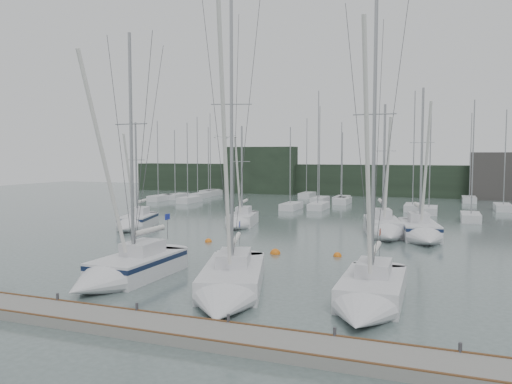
# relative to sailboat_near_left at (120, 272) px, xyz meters

# --- Properties ---
(ground) EXTENTS (160.00, 160.00, 0.00)m
(ground) POSITION_rel_sailboat_near_left_xyz_m (6.12, -0.54, -0.59)
(ground) COLOR #4D5E5C
(ground) RESTS_ON ground
(dock) EXTENTS (24.00, 2.00, 0.40)m
(dock) POSITION_rel_sailboat_near_left_xyz_m (6.12, -5.54, -0.39)
(dock) COLOR slate
(dock) RESTS_ON ground
(far_treeline) EXTENTS (90.00, 4.00, 5.00)m
(far_treeline) POSITION_rel_sailboat_near_left_xyz_m (6.12, 61.46, 1.91)
(far_treeline) COLOR black
(far_treeline) RESTS_ON ground
(far_building_left) EXTENTS (12.00, 3.00, 8.00)m
(far_building_left) POSITION_rel_sailboat_near_left_xyz_m (-13.88, 59.46, 3.41)
(far_building_left) COLOR black
(far_building_left) RESTS_ON ground
(far_building_right) EXTENTS (10.00, 3.00, 7.00)m
(far_building_right) POSITION_rel_sailboat_near_left_xyz_m (24.12, 59.46, 2.91)
(far_building_right) COLOR #393734
(far_building_right) RESTS_ON ground
(mast_forest) EXTENTS (58.18, 26.07, 14.35)m
(mast_forest) POSITION_rel_sailboat_near_left_xyz_m (3.81, 44.76, -0.11)
(mast_forest) COLOR silver
(mast_forest) RESTS_ON ground
(sailboat_near_left) EXTENTS (3.01, 8.59, 13.92)m
(sailboat_near_left) POSITION_rel_sailboat_near_left_xyz_m (0.00, 0.00, 0.00)
(sailboat_near_left) COLOR silver
(sailboat_near_left) RESTS_ON ground
(sailboat_near_center) EXTENTS (5.67, 10.34, 15.39)m
(sailboat_near_center) POSITION_rel_sailboat_near_left_xyz_m (6.35, -0.62, -0.09)
(sailboat_near_center) COLOR silver
(sailboat_near_center) RESTS_ON ground
(sailboat_near_right) EXTENTS (2.82, 8.54, 14.21)m
(sailboat_near_right) POSITION_rel_sailboat_near_left_xyz_m (12.60, -0.09, -0.07)
(sailboat_near_right) COLOR silver
(sailboat_near_right) RESTS_ON ground
(sailboat_mid_a) EXTENTS (4.15, 7.37, 10.28)m
(sailboat_mid_a) POSITION_rel_sailboat_near_left_xyz_m (-10.32, 16.29, -0.02)
(sailboat_mid_a) COLOR silver
(sailboat_mid_a) RESTS_ON ground
(sailboat_mid_b) EXTENTS (3.47, 6.93, 10.01)m
(sailboat_mid_b) POSITION_rel_sailboat_near_left_xyz_m (-1.93, 20.78, -0.07)
(sailboat_mid_b) COLOR silver
(sailboat_mid_b) RESTS_ON ground
(sailboat_mid_c) EXTENTS (4.31, 8.03, 11.53)m
(sailboat_mid_c) POSITION_rel_sailboat_near_left_xyz_m (11.14, 19.64, 0.03)
(sailboat_mid_c) COLOR silver
(sailboat_mid_c) RESTS_ON ground
(sailboat_mid_d) EXTENTS (4.12, 8.13, 12.70)m
(sailboat_mid_d) POSITION_rel_sailboat_near_left_xyz_m (14.02, 19.03, 0.03)
(sailboat_mid_d) COLOR silver
(sailboat_mid_d) RESTS_ON ground
(buoy_a) EXTENTS (0.69, 0.69, 0.69)m
(buoy_a) POSITION_rel_sailboat_near_left_xyz_m (5.05, 10.12, -0.59)
(buoy_a) COLOR #D56312
(buoy_a) RESTS_ON ground
(buoy_b) EXTENTS (0.55, 0.55, 0.55)m
(buoy_b) POSITION_rel_sailboat_near_left_xyz_m (9.12, 10.76, -0.59)
(buoy_b) COLOR #D56312
(buoy_b) RESTS_ON ground
(buoy_c) EXTENTS (0.54, 0.54, 0.54)m
(buoy_c) POSITION_rel_sailboat_near_left_xyz_m (-1.19, 12.70, -0.59)
(buoy_c) COLOR #D56312
(buoy_c) RESTS_ON ground
(seagull) EXTENTS (1.04, 0.51, 0.21)m
(seagull) POSITION_rel_sailboat_near_left_xyz_m (5.18, 1.71, 6.92)
(seagull) COLOR white
(seagull) RESTS_ON ground
(buoy_d) EXTENTS (0.46, 0.46, 0.46)m
(buoy_d) POSITION_rel_sailboat_near_left_xyz_m (1.71, 9.35, -0.59)
(buoy_d) COLOR #D56312
(buoy_d) RESTS_ON ground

